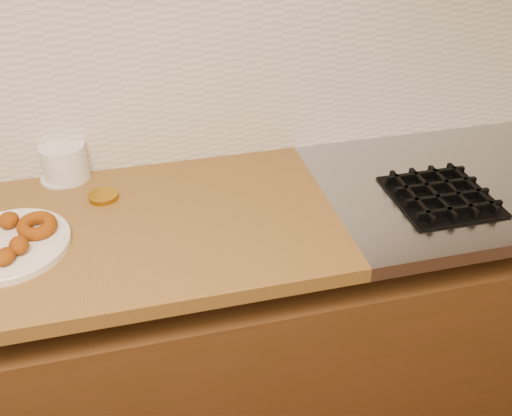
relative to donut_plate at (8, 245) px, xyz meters
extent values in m
cube|color=tan|center=(0.31, 0.34, 0.44)|extent=(4.00, 0.02, 2.70)
cube|color=#4F2E15|center=(0.31, 0.03, -0.52)|extent=(3.60, 0.60, 0.77)
cube|color=beige|center=(0.31, 0.33, 0.29)|extent=(3.60, 0.02, 0.60)
cube|color=black|center=(1.11, -0.05, -0.01)|extent=(0.26, 0.26, 0.01)
cube|color=black|center=(1.02, -0.05, 0.01)|extent=(0.01, 0.24, 0.02)
cube|color=black|center=(1.11, -0.14, 0.01)|extent=(0.24, 0.01, 0.02)
cube|color=black|center=(1.08, -0.05, 0.01)|extent=(0.01, 0.24, 0.02)
cube|color=black|center=(1.11, -0.08, 0.01)|extent=(0.24, 0.01, 0.02)
cube|color=black|center=(1.14, -0.05, 0.01)|extent=(0.01, 0.24, 0.02)
cube|color=black|center=(1.11, -0.02, 0.01)|extent=(0.24, 0.01, 0.02)
cube|color=black|center=(1.20, -0.05, 0.01)|extent=(0.01, 0.24, 0.02)
cube|color=black|center=(1.11, 0.04, 0.01)|extent=(0.24, 0.01, 0.02)
cylinder|color=silver|center=(0.00, 0.00, 0.00)|extent=(0.29, 0.29, 0.02)
torus|color=#88440C|center=(0.07, 0.03, 0.02)|extent=(0.11, 0.11, 0.04)
ellipsoid|color=#88440C|center=(0.01, -0.08, 0.02)|extent=(0.05, 0.06, 0.03)
ellipsoid|color=#88440C|center=(0.00, 0.06, 0.03)|extent=(0.07, 0.07, 0.04)
ellipsoid|color=#88440C|center=(0.04, -0.05, 0.03)|extent=(0.04, 0.05, 0.04)
cylinder|color=silver|center=(0.12, 0.30, 0.04)|extent=(0.15, 0.15, 0.10)
cylinder|color=silver|center=(0.11, 0.30, 0.00)|extent=(0.16, 0.16, 0.01)
cylinder|color=#A37416|center=(0.22, 0.17, 0.00)|extent=(0.09, 0.09, 0.01)
camera|label=1|loc=(0.33, -1.12, 0.80)|focal=38.00mm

